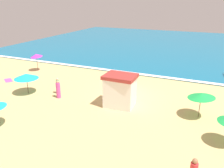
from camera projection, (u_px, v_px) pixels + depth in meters
ground_plane at (128, 94)px, 21.91m from camera, size 60.00×60.00×0.00m
ocean_water at (176, 45)px, 45.88m from camera, size 60.00×44.00×0.10m
wave_breaker_foam at (146, 75)px, 27.27m from camera, size 57.00×0.70×0.01m
lifeguard_cabana at (120, 90)px, 19.04m from camera, size 2.60×2.10×2.80m
beach_umbrella_1 at (26, 76)px, 21.56m from camera, size 2.67×2.67×2.01m
beach_umbrella_3 at (36, 55)px, 28.47m from camera, size 1.95×1.97×2.30m
beach_umbrella_4 at (201, 96)px, 17.05m from camera, size 2.09×2.07×2.06m
beachgoer_5 at (58, 90)px, 20.87m from camera, size 0.55×0.55×1.70m
beachgoer_6 at (58, 86)px, 21.80m from camera, size 0.34×0.34×1.61m
beach_towel_0 at (8, 80)px, 25.70m from camera, size 1.64×1.41×0.01m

